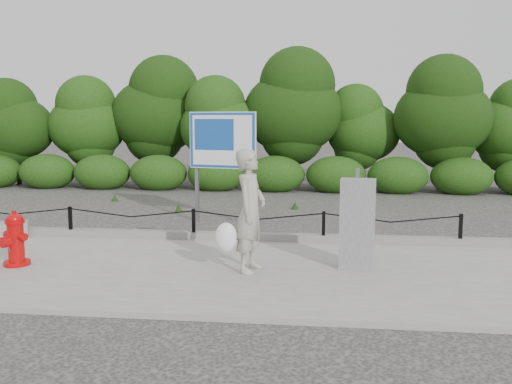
{
  "coord_description": "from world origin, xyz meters",
  "views": [
    {
      "loc": [
        2.34,
        -10.11,
        2.42
      ],
      "look_at": [
        1.19,
        0.2,
        1.0
      ],
      "focal_mm": 38.0,
      "sensor_mm": 36.0,
      "label": 1
    }
  ],
  "objects_px": {
    "pedestrian": "(249,212)",
    "utility_cabinet": "(357,224)",
    "concrete_block": "(2,230)",
    "fire_hydrant": "(15,239)",
    "advertising_sign": "(222,145)"
  },
  "relations": [
    {
      "from": "concrete_block",
      "to": "utility_cabinet",
      "type": "relative_size",
      "value": 0.62
    },
    {
      "from": "concrete_block",
      "to": "fire_hydrant",
      "type": "bearing_deg",
      "value": -53.78
    },
    {
      "from": "pedestrian",
      "to": "fire_hydrant",
      "type": "bearing_deg",
      "value": 103.99
    },
    {
      "from": "concrete_block",
      "to": "advertising_sign",
      "type": "xyz_separation_m",
      "value": [
        4.02,
        2.28,
        1.57
      ]
    },
    {
      "from": "concrete_block",
      "to": "utility_cabinet",
      "type": "distance_m",
      "value": 6.97
    },
    {
      "from": "pedestrian",
      "to": "utility_cabinet",
      "type": "xyz_separation_m",
      "value": [
        1.66,
        0.34,
        -0.21
      ]
    },
    {
      "from": "pedestrian",
      "to": "advertising_sign",
      "type": "height_order",
      "value": "advertising_sign"
    },
    {
      "from": "fire_hydrant",
      "to": "concrete_block",
      "type": "height_order",
      "value": "fire_hydrant"
    },
    {
      "from": "fire_hydrant",
      "to": "advertising_sign",
      "type": "height_order",
      "value": "advertising_sign"
    },
    {
      "from": "pedestrian",
      "to": "advertising_sign",
      "type": "relative_size",
      "value": 0.74
    },
    {
      "from": "fire_hydrant",
      "to": "pedestrian",
      "type": "bearing_deg",
      "value": 24.61
    },
    {
      "from": "fire_hydrant",
      "to": "concrete_block",
      "type": "xyz_separation_m",
      "value": [
        -1.39,
        1.89,
        -0.27
      ]
    },
    {
      "from": "pedestrian",
      "to": "utility_cabinet",
      "type": "relative_size",
      "value": 1.21
    },
    {
      "from": "pedestrian",
      "to": "concrete_block",
      "type": "xyz_separation_m",
      "value": [
        -5.13,
        1.8,
        -0.76
      ]
    },
    {
      "from": "fire_hydrant",
      "to": "pedestrian",
      "type": "height_order",
      "value": "pedestrian"
    }
  ]
}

